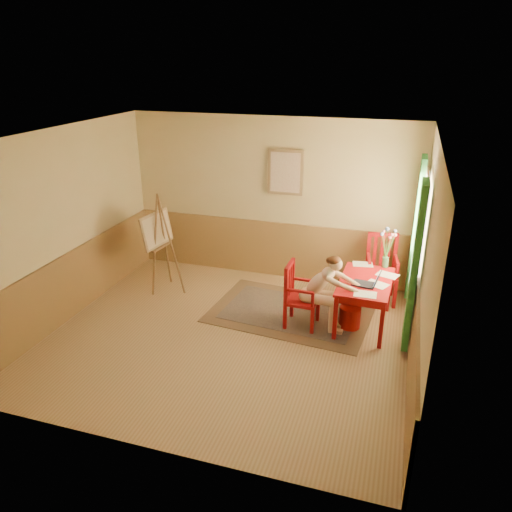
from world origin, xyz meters
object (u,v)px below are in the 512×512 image
(table, at_px, (365,286))
(easel, at_px, (159,234))
(chair_left, at_px, (299,295))
(chair_back, at_px, (381,268))
(figure, at_px, (323,289))
(laptop, at_px, (368,282))

(table, bearing_deg, easel, 176.18)
(table, bearing_deg, chair_left, -161.95)
(chair_left, height_order, chair_back, chair_back)
(figure, height_order, easel, easel)
(table, bearing_deg, figure, -152.78)
(chair_back, relative_size, figure, 0.94)
(figure, relative_size, easel, 0.69)
(table, relative_size, easel, 0.73)
(chair_back, distance_m, easel, 3.65)
(chair_back, xyz_separation_m, laptop, (-0.13, -1.06, 0.22))
(chair_back, bearing_deg, easel, -169.09)
(table, bearing_deg, laptop, -74.03)
(figure, bearing_deg, chair_back, 58.69)
(chair_left, relative_size, laptop, 2.45)
(chair_back, xyz_separation_m, easel, (-3.56, -0.69, 0.45))
(easel, bearing_deg, chair_back, 10.91)
(table, distance_m, laptop, 0.21)
(chair_left, distance_m, laptop, 1.00)
(table, relative_size, laptop, 3.06)
(table, distance_m, chair_left, 0.96)
(table, xyz_separation_m, chair_back, (0.17, 0.91, -0.09))
(table, relative_size, chair_back, 1.12)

